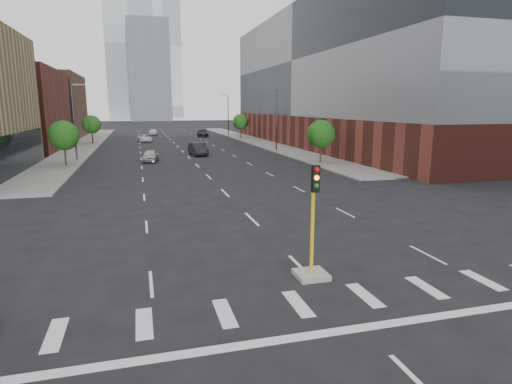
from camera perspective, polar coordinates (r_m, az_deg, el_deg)
name	(u,v)px	position (r m, az deg, el deg)	size (l,w,h in m)	color
sidewalk_left_far	(86,144)	(80.21, -21.70, 5.96)	(5.00, 92.00, 0.15)	gray
sidewalk_right_far	(253,140)	(82.48, -0.39, 6.89)	(5.00, 92.00, 0.15)	gray
building_left_far_b	(28,106)	(99.77, -28.12, 10.04)	(20.00, 24.00, 13.00)	brown
building_right_main	(360,78)	(74.68, 13.70, 14.50)	(24.00, 70.00, 22.00)	brown
tower_left	(130,46)	(227.26, -16.48, 18.11)	(22.00, 22.00, 70.00)	#B2B7BC
tower_right	(162,48)	(268.05, -12.36, 18.28)	(20.00, 20.00, 80.00)	#B2B7BC
tower_mid	(149,71)	(206.14, -14.06, 15.34)	(18.00, 18.00, 44.00)	slate
median_traffic_signal	(312,254)	(16.63, 7.47, -8.14)	(1.20, 1.20, 4.40)	#999993
streetlight_right_a	(276,117)	(63.57, 2.67, 10.00)	(1.60, 0.22, 9.07)	#2D2D30
streetlight_right_b	(228,113)	(97.46, -3.78, 10.46)	(1.60, 0.22, 9.07)	#2D2D30
streetlight_left	(75,119)	(55.95, -23.03, 8.94)	(1.60, 0.22, 9.07)	#2D2D30
tree_left_near	(64,135)	(51.16, -24.27, 6.89)	(3.20, 3.20, 4.85)	#382619
tree_left_far	(91,124)	(80.90, -21.09, 8.41)	(3.20, 3.20, 4.85)	#382619
tree_right_near	(321,134)	(49.83, 8.68, 7.66)	(3.20, 3.20, 4.85)	#382619
tree_right_far	(241,122)	(87.86, -2.06, 9.32)	(3.20, 3.20, 4.85)	#382619
car_near_left	(150,156)	(52.82, -13.90, 4.73)	(1.67, 4.15, 1.41)	#A9A9AE
car_mid_right	(198,149)	(58.51, -7.74, 5.71)	(1.79, 5.14, 1.69)	black
car_far_left	(145,138)	(82.98, -14.63, 6.96)	(2.23, 4.83, 1.34)	silver
car_deep_right	(203,133)	(94.74, -7.13, 7.84)	(2.32, 5.71, 1.66)	black
car_distant	(153,132)	(101.16, -13.56, 7.78)	(1.77, 4.40, 1.50)	silver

